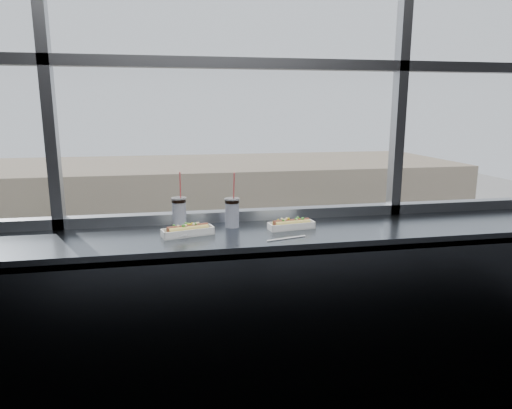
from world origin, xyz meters
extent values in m
plane|color=black|center=(0.00, 1.50, 0.55)|extent=(6.00, 0.00, 6.00)
plane|color=silver|center=(0.00, 1.52, 2.30)|extent=(6.00, 0.00, 6.00)
cube|color=slate|center=(0.00, 1.23, 1.07)|extent=(6.00, 0.55, 0.06)
cube|color=slate|center=(0.00, 0.97, 0.55)|extent=(6.00, 0.04, 1.04)
cube|color=white|center=(-0.31, 1.22, 1.10)|extent=(0.28, 0.15, 0.01)
cube|color=white|center=(-0.31, 1.22, 1.12)|extent=(0.28, 0.15, 0.04)
cylinder|color=#D8BF5A|center=(-0.31, 1.22, 1.13)|extent=(0.21, 0.10, 0.05)
cylinder|color=brown|center=(-0.31, 1.22, 1.14)|extent=(0.22, 0.08, 0.03)
cube|color=white|center=(0.26, 1.25, 1.10)|extent=(0.27, 0.12, 0.01)
cube|color=white|center=(0.26, 1.25, 1.12)|extent=(0.27, 0.12, 0.03)
cylinder|color=#D8BF5A|center=(0.26, 1.25, 1.13)|extent=(0.20, 0.07, 0.04)
cylinder|color=brown|center=(0.26, 1.25, 1.14)|extent=(0.21, 0.06, 0.03)
cylinder|color=white|center=(-0.34, 1.42, 1.18)|extent=(0.08, 0.08, 0.16)
cylinder|color=black|center=(-0.34, 1.42, 1.25)|extent=(0.08, 0.08, 0.02)
cylinder|color=silver|center=(-0.34, 1.42, 1.26)|extent=(0.09, 0.09, 0.01)
cylinder|color=#D73F42|center=(-0.33, 1.42, 1.33)|extent=(0.01, 0.04, 0.16)
cylinder|color=white|center=(-0.05, 1.35, 1.18)|extent=(0.08, 0.08, 0.16)
cylinder|color=black|center=(-0.05, 1.35, 1.25)|extent=(0.08, 0.08, 0.02)
cylinder|color=silver|center=(-0.05, 1.35, 1.26)|extent=(0.09, 0.09, 0.01)
cylinder|color=#D73F42|center=(-0.04, 1.34, 1.33)|extent=(0.01, 0.04, 0.16)
cylinder|color=white|center=(0.19, 1.05, 1.10)|extent=(0.22, 0.06, 0.01)
ellipsoid|color=silver|center=(-0.35, 1.20, 1.11)|extent=(0.11, 0.08, 0.03)
plane|color=gray|center=(0.00, 45.00, -11.00)|extent=(120.00, 120.00, 0.00)
cube|color=black|center=(0.00, 21.50, -10.97)|extent=(80.00, 10.00, 0.06)
cube|color=gray|center=(0.00, 29.50, -10.98)|extent=(80.00, 6.00, 0.04)
cube|color=gray|center=(0.00, 39.50, -7.00)|extent=(50.00, 14.00, 8.00)
imported|color=brown|center=(2.44, 25.50, -9.96)|extent=(2.57, 5.95, 1.97)
imported|color=navy|center=(12.63, 17.50, -9.92)|extent=(2.93, 6.29, 2.05)
imported|color=white|center=(6.55, 17.50, -9.79)|extent=(3.30, 7.06, 2.30)
imported|color=#F7FFC7|center=(11.24, 25.50, -9.89)|extent=(2.95, 6.41, 2.09)
imported|color=#BA4916|center=(0.34, 17.50, -9.98)|extent=(2.71, 5.86, 1.91)
imported|color=black|center=(-9.65, 25.50, -9.90)|extent=(2.99, 6.37, 2.07)
imported|color=#66605B|center=(6.78, 28.94, -9.90)|extent=(0.94, 0.71, 2.12)
imported|color=#66605B|center=(-2.95, 30.15, -9.82)|extent=(0.76, 1.02, 2.29)
imported|color=#66605B|center=(10.66, 30.67, -9.81)|extent=(0.77, 1.02, 2.30)
cylinder|color=#47382B|center=(-9.33, 29.50, -9.75)|extent=(0.25, 0.25, 2.49)
sphere|color=#487836|center=(-9.33, 29.50, -7.47)|extent=(3.32, 3.32, 3.32)
cylinder|color=#47382B|center=(0.91, 29.50, -9.85)|extent=(0.23, 0.23, 2.29)
sphere|color=#487836|center=(0.91, 29.50, -7.75)|extent=(3.06, 3.06, 3.06)
cylinder|color=#47382B|center=(11.89, 29.50, -9.82)|extent=(0.24, 0.24, 2.35)
sphere|color=#487836|center=(11.89, 29.50, -7.67)|extent=(3.14, 3.14, 3.14)
camera|label=1|loc=(-0.39, -1.12, 1.76)|focal=32.00mm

